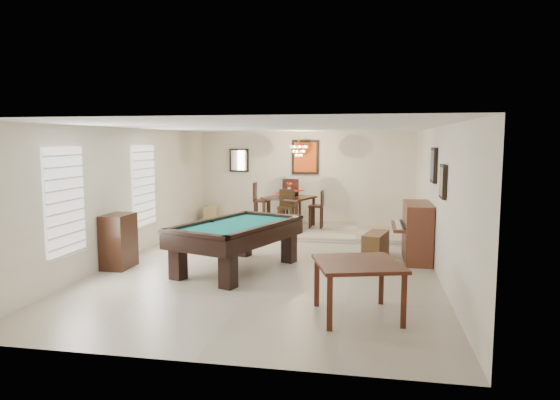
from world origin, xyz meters
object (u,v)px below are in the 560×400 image
(flower_vase, at_px, (289,187))
(dining_chair_north, at_px, (292,200))
(apothecary_chest, at_px, (119,241))
(upright_piano, at_px, (410,231))
(dining_chair_south, at_px, (286,211))
(dining_chair_west, at_px, (262,204))
(dining_table, at_px, (289,209))
(pool_table, at_px, (237,247))
(chandelier, at_px, (299,147))
(piano_bench, at_px, (376,245))
(corner_bench, at_px, (210,213))
(dining_chair_east, at_px, (316,209))
(square_table, at_px, (358,289))

(flower_vase, distance_m, dining_chair_north, 0.88)
(apothecary_chest, bearing_deg, upright_piano, 16.92)
(dining_chair_south, bearing_deg, dining_chair_west, 136.20)
(dining_table, bearing_deg, upright_piano, -43.30)
(flower_vase, relative_size, dining_chair_south, 0.26)
(upright_piano, bearing_deg, dining_chair_south, 144.91)
(pool_table, relative_size, dining_chair_south, 2.45)
(flower_vase, bearing_deg, chandelier, -34.98)
(piano_bench, distance_m, dining_chair_north, 4.13)
(corner_bench, bearing_deg, dining_chair_east, -12.43)
(dining_table, bearing_deg, corner_bench, 165.10)
(pool_table, height_order, dining_chair_west, dining_chair_west)
(piano_bench, relative_size, corner_bench, 2.08)
(chandelier, bearing_deg, dining_chair_east, 18.26)
(dining_chair_east, bearing_deg, corner_bench, -101.18)
(square_table, height_order, corner_bench, square_table)
(apothecary_chest, height_order, dining_chair_north, dining_chair_north)
(piano_bench, height_order, dining_chair_west, dining_chair_west)
(upright_piano, bearing_deg, piano_bench, 177.00)
(chandelier, bearing_deg, pool_table, -98.06)
(piano_bench, xyz_separation_m, dining_table, (-2.21, 2.67, 0.32))
(dining_chair_north, bearing_deg, upright_piano, 133.66)
(dining_chair_south, xyz_separation_m, chandelier, (0.24, 0.52, 1.56))
(square_table, distance_m, chandelier, 6.45)
(piano_bench, height_order, dining_chair_north, dining_chair_north)
(piano_bench, bearing_deg, dining_chair_east, 119.80)
(chandelier, bearing_deg, dining_chair_north, 108.32)
(dining_table, bearing_deg, flower_vase, 0.00)
(square_table, height_order, dining_chair_east, dining_chair_east)
(dining_chair_north, height_order, dining_chair_east, dining_chair_north)
(flower_vase, height_order, dining_chair_north, dining_chair_north)
(corner_bench, bearing_deg, piano_bench, -35.79)
(flower_vase, height_order, chandelier, chandelier)
(dining_chair_north, relative_size, corner_bench, 2.71)
(flower_vase, bearing_deg, pool_table, -93.89)
(upright_piano, bearing_deg, corner_bench, 147.51)
(square_table, relative_size, dining_chair_west, 0.94)
(dining_chair_south, distance_m, dining_chair_west, 1.06)
(dining_chair_south, height_order, corner_bench, dining_chair_south)
(dining_chair_east, distance_m, chandelier, 1.66)
(dining_chair_east, relative_size, chandelier, 1.61)
(upright_piano, bearing_deg, flower_vase, 136.70)
(flower_vase, bearing_deg, upright_piano, -43.30)
(pool_table, distance_m, dining_chair_east, 4.17)
(dining_chair_west, bearing_deg, dining_chair_north, -46.41)
(dining_chair_north, distance_m, corner_bench, 2.37)
(piano_bench, bearing_deg, pool_table, -150.18)
(corner_bench, bearing_deg, upright_piano, -32.49)
(dining_chair_south, relative_size, dining_chair_west, 0.90)
(piano_bench, distance_m, apothecary_chest, 4.99)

